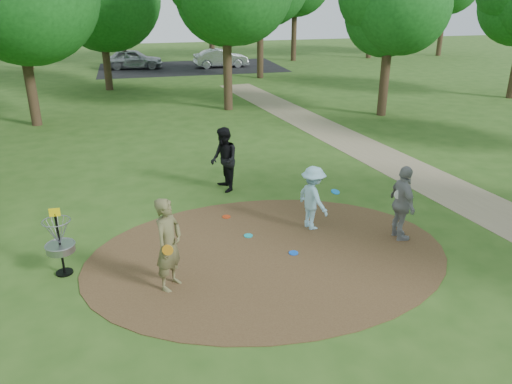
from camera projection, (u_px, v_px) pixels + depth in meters
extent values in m
plane|color=#2D5119|center=(269.00, 255.00, 11.54)|extent=(100.00, 100.00, 0.00)
cylinder|color=#47301C|center=(269.00, 255.00, 11.53)|extent=(8.40, 8.40, 0.02)
cube|color=#8C7A5B|center=(462.00, 196.00, 14.79)|extent=(7.55, 39.89, 0.01)
cube|color=black|center=(191.00, 68.00, 38.93)|extent=(14.00, 8.00, 0.01)
imported|color=brown|center=(169.00, 244.00, 9.94)|extent=(0.81, 0.86, 1.98)
cylinder|color=orange|center=(168.00, 250.00, 9.61)|extent=(0.22, 0.10, 0.22)
imported|color=#9AD2E6|center=(313.00, 198.00, 12.53)|extent=(0.90, 1.21, 1.66)
cylinder|color=#0C79D0|center=(335.00, 192.00, 12.55)|extent=(0.30, 0.30, 0.08)
imported|color=black|center=(224.00, 160.00, 14.89)|extent=(0.85, 1.03, 1.95)
cylinder|color=blue|center=(231.00, 162.00, 15.03)|extent=(0.23, 0.10, 0.22)
imported|color=gray|center=(402.00, 204.00, 11.94)|extent=(0.53, 1.13, 1.88)
cylinder|color=silver|center=(399.00, 194.00, 11.79)|extent=(0.23, 0.10, 0.22)
cylinder|color=#16A9B4|center=(248.00, 236.00, 12.38)|extent=(0.22, 0.22, 0.02)
cylinder|color=blue|center=(294.00, 253.00, 11.57)|extent=(0.22, 0.22, 0.02)
cylinder|color=red|center=(226.00, 217.00, 13.41)|extent=(0.22, 0.22, 0.02)
imported|color=#A3A6AB|center=(133.00, 59.00, 38.01)|extent=(4.50, 2.16, 1.48)
imported|color=#A6ABAD|center=(221.00, 58.00, 38.80)|extent=(4.23, 1.59, 1.38)
cylinder|color=black|center=(60.00, 246.00, 10.54)|extent=(0.05, 0.05, 1.35)
cylinder|color=black|center=(65.00, 272.00, 10.79)|extent=(0.36, 0.36, 0.04)
cylinder|color=gray|center=(61.00, 248.00, 10.56)|extent=(0.60, 0.60, 0.16)
torus|color=gray|center=(60.00, 245.00, 10.53)|extent=(0.63, 0.63, 0.03)
torus|color=gray|center=(56.00, 221.00, 10.32)|extent=(0.58, 0.58, 0.02)
cube|color=yellow|center=(55.00, 212.00, 10.25)|extent=(0.22, 0.02, 0.18)
cylinder|color=#332316|center=(30.00, 83.00, 21.82)|extent=(0.44, 0.44, 3.80)
cylinder|color=#332316|center=(228.00, 68.00, 24.67)|extent=(0.44, 0.44, 4.18)
cylinder|color=#332316|center=(385.00, 78.00, 23.65)|extent=(0.44, 0.44, 3.61)
sphere|color=#134915|center=(391.00, 11.00, 22.53)|extent=(4.28, 4.28, 4.28)
cylinder|color=#332316|center=(107.00, 61.00, 29.75)|extent=(0.44, 0.44, 3.42)
sphere|color=#134915|center=(100.00, 0.00, 28.47)|extent=(6.09, 6.09, 6.09)
cylinder|color=#332316|center=(260.00, 45.00, 33.61)|extent=(0.44, 0.44, 4.37)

